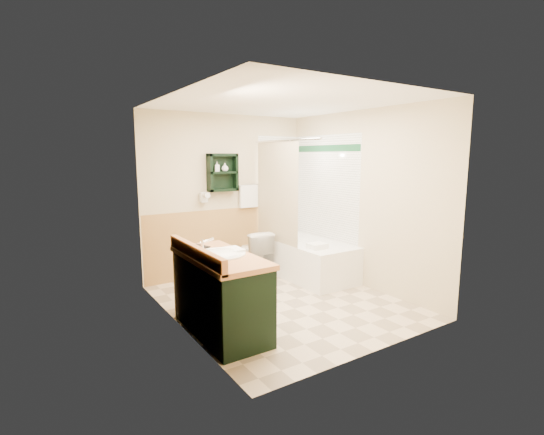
{
  "coord_description": "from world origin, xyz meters",
  "views": [
    {
      "loc": [
        -2.64,
        -3.84,
        1.79
      ],
      "look_at": [
        -0.02,
        0.2,
        1.04
      ],
      "focal_mm": 26.0,
      "sensor_mm": 36.0,
      "label": 1
    }
  ],
  "objects_px": {
    "vanity_book": "(190,239)",
    "soap_bottle_b": "(225,168)",
    "wall_shelf": "(223,172)",
    "hair_dryer": "(204,197)",
    "soap_bottle_a": "(217,169)",
    "toilet": "(254,253)",
    "bathtub": "(309,259)",
    "vanity": "(221,294)"
  },
  "relations": [
    {
      "from": "toilet",
      "to": "soap_bottle_a",
      "type": "distance_m",
      "value": 1.37
    },
    {
      "from": "wall_shelf",
      "to": "hair_dryer",
      "type": "height_order",
      "value": "wall_shelf"
    },
    {
      "from": "bathtub",
      "to": "toilet",
      "type": "bearing_deg",
      "value": 139.75
    },
    {
      "from": "wall_shelf",
      "to": "hair_dryer",
      "type": "bearing_deg",
      "value": 175.24
    },
    {
      "from": "vanity",
      "to": "bathtub",
      "type": "height_order",
      "value": "vanity"
    },
    {
      "from": "vanity",
      "to": "toilet",
      "type": "height_order",
      "value": "vanity"
    },
    {
      "from": "vanity",
      "to": "bathtub",
      "type": "distance_m",
      "value": 2.17
    },
    {
      "from": "wall_shelf",
      "to": "toilet",
      "type": "xyz_separation_m",
      "value": [
        0.39,
        -0.21,
        -1.21
      ]
    },
    {
      "from": "bathtub",
      "to": "vanity_book",
      "type": "bearing_deg",
      "value": -163.01
    },
    {
      "from": "wall_shelf",
      "to": "vanity",
      "type": "relative_size",
      "value": 0.43
    },
    {
      "from": "vanity_book",
      "to": "soap_bottle_b",
      "type": "distance_m",
      "value": 1.89
    },
    {
      "from": "vanity",
      "to": "vanity_book",
      "type": "distance_m",
      "value": 0.66
    },
    {
      "from": "vanity_book",
      "to": "soap_bottle_b",
      "type": "bearing_deg",
      "value": 33.76
    },
    {
      "from": "wall_shelf",
      "to": "soap_bottle_b",
      "type": "height_order",
      "value": "wall_shelf"
    },
    {
      "from": "bathtub",
      "to": "soap_bottle_b",
      "type": "relative_size",
      "value": 12.29
    },
    {
      "from": "toilet",
      "to": "soap_bottle_b",
      "type": "distance_m",
      "value": 1.34
    },
    {
      "from": "wall_shelf",
      "to": "vanity_book",
      "type": "relative_size",
      "value": 2.34
    },
    {
      "from": "hair_dryer",
      "to": "soap_bottle_a",
      "type": "bearing_deg",
      "value": -8.17
    },
    {
      "from": "wall_shelf",
      "to": "bathtub",
      "type": "height_order",
      "value": "wall_shelf"
    },
    {
      "from": "bathtub",
      "to": "soap_bottle_b",
      "type": "distance_m",
      "value": 1.83
    },
    {
      "from": "soap_bottle_a",
      "to": "vanity_book",
      "type": "bearing_deg",
      "value": -125.04
    },
    {
      "from": "hair_dryer",
      "to": "soap_bottle_b",
      "type": "bearing_deg",
      "value": -5.13
    },
    {
      "from": "vanity",
      "to": "vanity_book",
      "type": "bearing_deg",
      "value": 114.59
    },
    {
      "from": "hair_dryer",
      "to": "vanity_book",
      "type": "bearing_deg",
      "value": -118.3
    },
    {
      "from": "vanity",
      "to": "toilet",
      "type": "xyz_separation_m",
      "value": [
        1.29,
        1.53,
        -0.07
      ]
    },
    {
      "from": "vanity",
      "to": "soap_bottle_a",
      "type": "xyz_separation_m",
      "value": [
        0.8,
        1.74,
        1.19
      ]
    },
    {
      "from": "toilet",
      "to": "soap_bottle_a",
      "type": "bearing_deg",
      "value": -17.92
    },
    {
      "from": "soap_bottle_b",
      "to": "bathtub",
      "type": "bearing_deg",
      "value": -36.92
    },
    {
      "from": "vanity",
      "to": "soap_bottle_a",
      "type": "distance_m",
      "value": 2.26
    },
    {
      "from": "wall_shelf",
      "to": "toilet",
      "type": "bearing_deg",
      "value": -28.54
    },
    {
      "from": "vanity_book",
      "to": "toilet",
      "type": "bearing_deg",
      "value": 21.12
    },
    {
      "from": "hair_dryer",
      "to": "soap_bottle_b",
      "type": "height_order",
      "value": "soap_bottle_b"
    },
    {
      "from": "wall_shelf",
      "to": "soap_bottle_a",
      "type": "bearing_deg",
      "value": -176.86
    },
    {
      "from": "wall_shelf",
      "to": "bathtub",
      "type": "distance_m",
      "value": 1.81
    },
    {
      "from": "soap_bottle_a",
      "to": "soap_bottle_b",
      "type": "xyz_separation_m",
      "value": [
        0.13,
        0.0,
        0.01
      ]
    },
    {
      "from": "hair_dryer",
      "to": "bathtub",
      "type": "distance_m",
      "value": 1.8
    },
    {
      "from": "vanity_book",
      "to": "soap_bottle_b",
      "type": "height_order",
      "value": "soap_bottle_b"
    },
    {
      "from": "soap_bottle_b",
      "to": "vanity_book",
      "type": "bearing_deg",
      "value": -128.39
    },
    {
      "from": "vanity",
      "to": "soap_bottle_b",
      "type": "height_order",
      "value": "soap_bottle_b"
    },
    {
      "from": "vanity",
      "to": "soap_bottle_b",
      "type": "bearing_deg",
      "value": 61.92
    },
    {
      "from": "hair_dryer",
      "to": "soap_bottle_a",
      "type": "relative_size",
      "value": 1.66
    },
    {
      "from": "wall_shelf",
      "to": "vanity",
      "type": "xyz_separation_m",
      "value": [
        -0.89,
        -1.75,
        -1.14
      ]
    }
  ]
}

